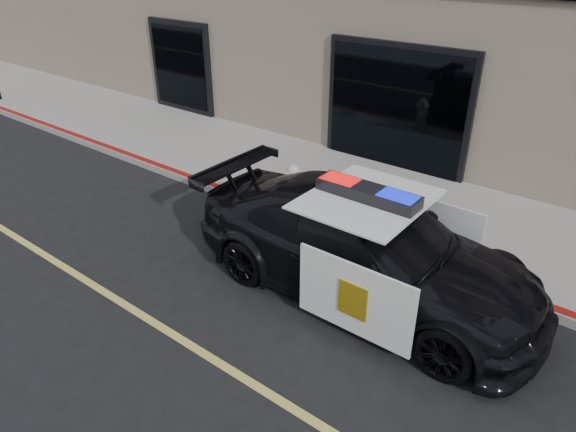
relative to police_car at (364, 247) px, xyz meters
The scene contains 4 objects.
ground 2.70m from the police_car, 109.74° to the right, with size 120.00×120.00×0.00m, color black.
sidewalk_n 3.03m from the police_car, 107.24° to the left, with size 60.00×3.50×0.15m, color gray.
police_car is the anchor object (origin of this frame).
fire_hydrant 2.87m from the police_car, 148.32° to the left, with size 0.38×0.52×0.83m.
Camera 1 is at (3.91, -3.30, 4.76)m, focal length 32.00 mm.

